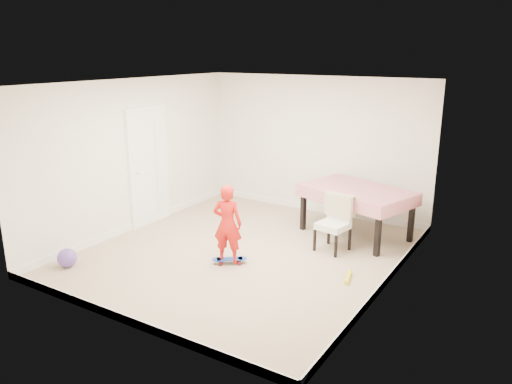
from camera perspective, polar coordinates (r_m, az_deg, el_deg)
The scene contains 17 objects.
ground at distance 7.85m, azimuth -1.40°, elevation -6.92°, with size 5.00×5.00×0.00m, color tan.
ceiling at distance 7.25m, azimuth -1.54°, elevation 12.23°, with size 4.50×5.00×0.04m, color white.
wall_back at distance 9.57m, azimuth 6.73°, elevation 5.29°, with size 4.50×0.04×2.60m, color silver.
wall_front at distance 5.62m, azimuth -15.48°, elevation -2.79°, with size 4.50×0.04×2.60m, color silver.
wall_left at distance 8.84m, azimuth -13.69°, elevation 4.07°, with size 0.04×5.00×2.60m, color silver.
wall_right at distance 6.53m, azimuth 15.14°, elevation -0.16°, with size 0.04×5.00×2.60m, color silver.
door at distance 9.10m, azimuth -12.21°, elevation 2.72°, with size 0.10×0.94×2.11m, color white.
baseboard_back at distance 9.88m, azimuth 6.53°, elevation -1.79°, with size 4.50×0.02×0.12m, color white.
baseboard_front at distance 6.11m, azimuth -14.68°, elevation -13.90°, with size 4.50×0.02×0.12m, color white.
baseboard_left at distance 9.17m, azimuth -13.23°, elevation -3.53°, with size 0.02×5.00×0.12m, color white.
baseboard_right at distance 6.96m, azimuth 14.47°, elevation -10.03°, with size 0.02×5.00×0.12m, color white.
dining_table at distance 8.58m, azimuth 11.32°, elevation -2.26°, with size 1.76×1.10×0.83m, color #B9091B, non-canonical shape.
dining_chair at distance 7.86m, azimuth 8.78°, elevation -3.59°, with size 0.49×0.57×0.89m, color white, non-canonical shape.
skateboard at distance 7.46m, azimuth -3.02°, elevation -7.87°, with size 0.52×0.19×0.08m, color blue, non-canonical shape.
child at distance 7.26m, azimuth -3.27°, elevation -3.92°, with size 0.43×0.28×1.17m, color red.
balloon at distance 7.80m, azimuth -20.79°, elevation -7.05°, with size 0.28×0.28×0.28m, color #5F43A3.
foam_toy at distance 7.09m, azimuth 10.49°, elevation -9.54°, with size 0.06×0.06×0.40m, color yellow.
Camera 1 is at (3.97, -6.04, 3.05)m, focal length 35.00 mm.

